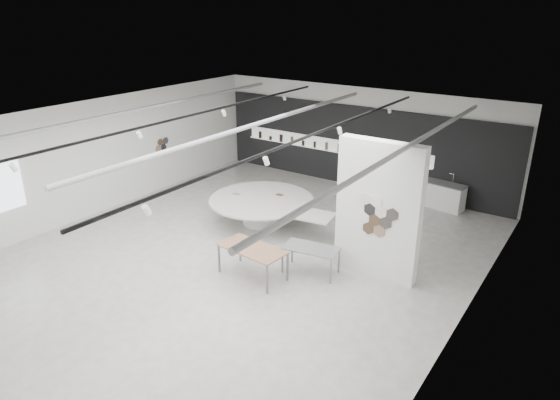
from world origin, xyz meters
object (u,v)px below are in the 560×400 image
Objects in this scene: sample_table_wood at (252,250)px; partition_column at (378,210)px; kitchen_counter at (441,195)px; sample_table_stone at (311,250)px; display_island at (263,208)px.

partition_column is at bearing 37.36° from sample_table_wood.
partition_column is at bearing -81.91° from kitchen_counter.
sample_table_wood is 1.20× the size of sample_table_stone.
kitchen_counter is (4.27, 4.59, -0.10)m from display_island.
kitchen_counter reaches higher than sample_table_stone.
kitchen_counter is at bearing 78.03° from sample_table_stone.
sample_table_wood is at bearing -138.09° from sample_table_stone.
sample_table_stone is at bearing 41.91° from sample_table_wood.
partition_column is at bearing -20.41° from display_island.
display_island is 3.01× the size of sample_table_stone.
display_island is 3.38m from sample_table_wood.
sample_table_wood is at bearing -66.39° from display_island.
display_island reaches higher than sample_table_wood.
display_island is at bearing 147.56° from sample_table_stone.
kitchen_counter reaches higher than sample_table_wood.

